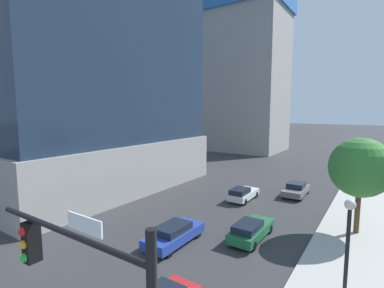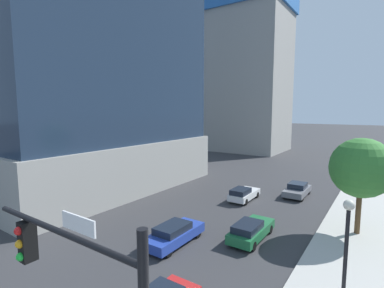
{
  "view_description": "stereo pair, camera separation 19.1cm",
  "coord_description": "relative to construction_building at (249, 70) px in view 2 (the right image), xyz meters",
  "views": [
    {
      "loc": [
        9.4,
        -0.99,
        8.87
      ],
      "look_at": [
        -1.72,
        15.61,
        6.51
      ],
      "focal_mm": 26.73,
      "sensor_mm": 36.0,
      "label": 1
    },
    {
      "loc": [
        9.56,
        -0.88,
        8.87
      ],
      "look_at": [
        -1.72,
        15.61,
        6.51
      ],
      "focal_mm": 26.73,
      "sensor_mm": 36.0,
      "label": 2
    }
  ],
  "objects": [
    {
      "name": "street_lamp",
      "position": [
        24.63,
        -46.87,
        -14.13
      ],
      "size": [
        0.44,
        0.44,
        5.13
      ],
      "color": "black",
      "rests_on": "sidewalk"
    },
    {
      "name": "construction_building",
      "position": [
        0.0,
        0.0,
        0.0
      ],
      "size": [
        16.44,
        14.67,
        42.17
      ],
      "color": "#9E9B93",
      "rests_on": "ground"
    },
    {
      "name": "car_gray",
      "position": [
        18.41,
        -29.7,
        -17.02
      ],
      "size": [
        1.93,
        4.32,
        1.38
      ],
      "color": "slate",
      "rests_on": "ground"
    },
    {
      "name": "car_white",
      "position": [
        14.41,
        -34.2,
        -17.04
      ],
      "size": [
        1.73,
        4.16,
        1.33
      ],
      "color": "silver",
      "rests_on": "ground"
    },
    {
      "name": "sidewalk",
      "position": [
        24.59,
        -38.82,
        -17.62
      ],
      "size": [
        5.24,
        120.0,
        0.15
      ],
      "primitive_type": "cube",
      "color": "#B2AFA8",
      "rests_on": "ground"
    },
    {
      "name": "car_blue",
      "position": [
        14.41,
        -45.36,
        -17.01
      ],
      "size": [
        1.86,
        4.75,
        1.35
      ],
      "color": "#233D9E",
      "rests_on": "ground"
    },
    {
      "name": "car_green",
      "position": [
        18.41,
        -41.9,
        -17.02
      ],
      "size": [
        1.75,
        4.59,
        1.35
      ],
      "color": "#1E6638",
      "rests_on": "ground"
    },
    {
      "name": "street_tree",
      "position": [
        24.4,
        -36.94,
        -12.82
      ],
      "size": [
        4.18,
        4.18,
        6.84
      ],
      "color": "brown",
      "rests_on": "sidewalk"
    }
  ]
}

